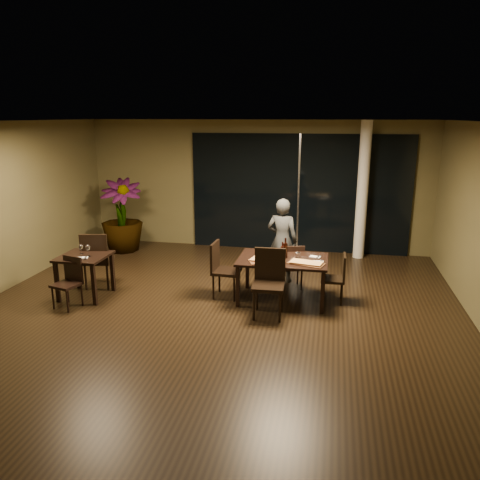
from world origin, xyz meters
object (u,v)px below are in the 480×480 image
(bottle_b, at_px, (286,250))
(potted_plant, at_px, (122,216))
(chair_main_near, at_px, (269,279))
(chair_main_right, at_px, (337,276))
(main_table, at_px, (283,263))
(side_table, at_px, (84,262))
(chair_side_far, at_px, (97,257))
(chair_side_near, at_px, (69,279))
(chair_main_far, at_px, (292,264))
(chair_main_left, at_px, (222,267))
(bottle_a, at_px, (282,250))
(bottle_c, at_px, (285,248))
(diner, at_px, (282,240))

(bottle_b, bearing_deg, potted_plant, 150.75)
(chair_main_near, xyz_separation_m, chair_main_right, (1.07, 0.72, -0.12))
(main_table, bearing_deg, chair_main_near, -103.66)
(side_table, xyz_separation_m, chair_side_far, (0.01, 0.42, -0.04))
(chair_side_near, bearing_deg, chair_main_far, 38.00)
(chair_main_far, bearing_deg, chair_main_near, 60.31)
(main_table, distance_m, bottle_b, 0.22)
(main_table, bearing_deg, chair_main_left, -178.31)
(bottle_b, bearing_deg, chair_main_far, 81.67)
(main_table, height_order, chair_main_near, chair_main_near)
(bottle_b, bearing_deg, chair_side_far, -177.94)
(side_table, relative_size, chair_main_left, 0.82)
(chair_side_far, relative_size, bottle_a, 3.66)
(bottle_b, relative_size, bottle_c, 0.80)
(side_table, bearing_deg, potted_plant, 102.14)
(chair_main_far, distance_m, chair_side_near, 3.85)
(chair_main_left, relative_size, potted_plant, 0.58)
(potted_plant, bearing_deg, chair_side_near, -80.02)
(bottle_a, bearing_deg, main_table, -34.02)
(chair_side_near, distance_m, bottle_b, 3.64)
(chair_main_far, height_order, chair_main_right, chair_main_far)
(chair_side_far, distance_m, bottle_b, 3.45)
(chair_main_left, distance_m, bottle_a, 1.10)
(chair_side_near, bearing_deg, side_table, 101.00)
(chair_side_far, xyz_separation_m, bottle_a, (3.38, 0.09, 0.31))
(main_table, relative_size, potted_plant, 0.89)
(chair_main_right, height_order, bottle_b, bottle_b)
(main_table, distance_m, chair_side_near, 3.57)
(main_table, relative_size, side_table, 1.88)
(bottle_b, bearing_deg, bottle_c, 115.19)
(chair_side_far, bearing_deg, bottle_a, 169.96)
(chair_main_far, relative_size, diner, 0.53)
(chair_main_near, bearing_deg, side_table, 175.72)
(diner, xyz_separation_m, bottle_a, (0.11, -0.97, 0.09))
(chair_main_far, relative_size, bottle_c, 2.49)
(bottle_c, bearing_deg, bottle_a, -125.75)
(chair_main_left, bearing_deg, bottle_b, -83.57)
(potted_plant, bearing_deg, chair_main_far, -23.03)
(bottle_a, bearing_deg, bottle_c, 54.25)
(bottle_a, bearing_deg, chair_main_near, -102.14)
(chair_main_right, relative_size, chair_side_near, 1.00)
(main_table, xyz_separation_m, diner, (-0.12, 0.98, 0.13))
(diner, relative_size, bottle_b, 5.94)
(potted_plant, bearing_deg, bottle_b, -29.25)
(chair_main_right, relative_size, potted_plant, 0.50)
(chair_main_left, distance_m, diner, 1.40)
(chair_main_left, xyz_separation_m, bottle_b, (1.10, 0.08, 0.34))
(main_table, relative_size, chair_side_far, 1.43)
(chair_main_far, xyz_separation_m, bottle_b, (-0.08, -0.51, 0.41))
(bottle_c, bearing_deg, bottle_b, -64.81)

